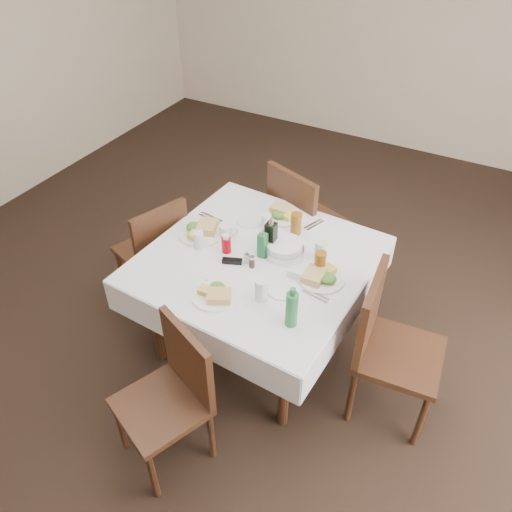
{
  "coord_description": "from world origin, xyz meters",
  "views": [
    {
      "loc": [
        1.17,
        -2.04,
        2.73
      ],
      "look_at": [
        0.04,
        0.03,
        0.8
      ],
      "focal_mm": 35.0,
      "sensor_mm": 36.0,
      "label": 1
    }
  ],
  "objects_px": {
    "water_n": "(266,222)",
    "bread_basket": "(284,248)",
    "chair_south": "(174,389)",
    "water_e": "(320,251)",
    "coffee_mug": "(226,232)",
    "dining_table": "(257,267)",
    "oil_cruet_green": "(263,244)",
    "green_bottle": "(292,309)",
    "chair_east": "(386,340)",
    "oil_cruet_dark": "(271,236)",
    "chair_west": "(156,248)",
    "chair_north": "(301,218)",
    "ketchup_bottle": "(226,244)",
    "water_s": "(262,290)",
    "water_w": "(199,240)"
  },
  "relations": [
    {
      "from": "water_n",
      "to": "bread_basket",
      "type": "height_order",
      "value": "water_n"
    },
    {
      "from": "chair_south",
      "to": "water_e",
      "type": "xyz_separation_m",
      "value": [
        0.35,
        1.08,
        0.31
      ]
    },
    {
      "from": "coffee_mug",
      "to": "dining_table",
      "type": "bearing_deg",
      "value": -16.84
    },
    {
      "from": "dining_table",
      "to": "oil_cruet_green",
      "type": "height_order",
      "value": "oil_cruet_green"
    },
    {
      "from": "dining_table",
      "to": "oil_cruet_green",
      "type": "xyz_separation_m",
      "value": [
        0.02,
        0.03,
        0.17
      ]
    },
    {
      "from": "green_bottle",
      "to": "chair_east",
      "type": "bearing_deg",
      "value": 34.62
    },
    {
      "from": "chair_east",
      "to": "oil_cruet_dark",
      "type": "xyz_separation_m",
      "value": [
        -0.84,
        0.19,
        0.31
      ]
    },
    {
      "from": "dining_table",
      "to": "coffee_mug",
      "type": "bearing_deg",
      "value": 163.16
    },
    {
      "from": "dining_table",
      "to": "water_n",
      "type": "xyz_separation_m",
      "value": [
        -0.09,
        0.29,
        0.14
      ]
    },
    {
      "from": "chair_west",
      "to": "oil_cruet_green",
      "type": "height_order",
      "value": "oil_cruet_green"
    },
    {
      "from": "chair_north",
      "to": "water_e",
      "type": "height_order",
      "value": "chair_north"
    },
    {
      "from": "oil_cruet_green",
      "to": "dining_table",
      "type": "bearing_deg",
      "value": -123.63
    },
    {
      "from": "ketchup_bottle",
      "to": "dining_table",
      "type": "bearing_deg",
      "value": 11.13
    },
    {
      "from": "water_n",
      "to": "water_s",
      "type": "distance_m",
      "value": 0.66
    },
    {
      "from": "chair_east",
      "to": "water_e",
      "type": "bearing_deg",
      "value": 154.21
    },
    {
      "from": "water_e",
      "to": "water_w",
      "type": "bearing_deg",
      "value": -159.98
    },
    {
      "from": "coffee_mug",
      "to": "chair_south",
      "type": "bearing_deg",
      "value": -75.07
    },
    {
      "from": "water_w",
      "to": "oil_cruet_dark",
      "type": "xyz_separation_m",
      "value": [
        0.41,
        0.19,
        0.05
      ]
    },
    {
      "from": "chair_east",
      "to": "bread_basket",
      "type": "height_order",
      "value": "chair_east"
    },
    {
      "from": "chair_north",
      "to": "green_bottle",
      "type": "xyz_separation_m",
      "value": [
        0.47,
        -1.18,
        0.31
      ]
    },
    {
      "from": "oil_cruet_green",
      "to": "ketchup_bottle",
      "type": "xyz_separation_m",
      "value": [
        -0.22,
        -0.07,
        -0.03
      ]
    },
    {
      "from": "chair_south",
      "to": "bread_basket",
      "type": "distance_m",
      "value": 1.07
    },
    {
      "from": "chair_west",
      "to": "ketchup_bottle",
      "type": "height_order",
      "value": "chair_west"
    },
    {
      "from": "chair_east",
      "to": "water_w",
      "type": "bearing_deg",
      "value": -179.98
    },
    {
      "from": "chair_north",
      "to": "chair_west",
      "type": "height_order",
      "value": "chair_north"
    },
    {
      "from": "oil_cruet_dark",
      "to": "ketchup_bottle",
      "type": "distance_m",
      "value": 0.28
    },
    {
      "from": "chair_east",
      "to": "oil_cruet_dark",
      "type": "distance_m",
      "value": 0.92
    },
    {
      "from": "chair_east",
      "to": "chair_south",
      "type": "bearing_deg",
      "value": -137.17
    },
    {
      "from": "chair_south",
      "to": "oil_cruet_green",
      "type": "relative_size",
      "value": 4.21
    },
    {
      "from": "chair_south",
      "to": "green_bottle",
      "type": "distance_m",
      "value": 0.76
    },
    {
      "from": "water_s",
      "to": "oil_cruet_dark",
      "type": "bearing_deg",
      "value": 110.71
    },
    {
      "from": "dining_table",
      "to": "chair_south",
      "type": "xyz_separation_m",
      "value": [
        -0.01,
        -0.91,
        -0.17
      ]
    },
    {
      "from": "bread_basket",
      "to": "ketchup_bottle",
      "type": "distance_m",
      "value": 0.36
    },
    {
      "from": "chair_east",
      "to": "green_bottle",
      "type": "distance_m",
      "value": 0.64
    },
    {
      "from": "oil_cruet_dark",
      "to": "green_bottle",
      "type": "height_order",
      "value": "oil_cruet_dark"
    },
    {
      "from": "dining_table",
      "to": "chair_west",
      "type": "bearing_deg",
      "value": 179.06
    },
    {
      "from": "chair_south",
      "to": "water_s",
      "type": "height_order",
      "value": "same"
    },
    {
      "from": "water_n",
      "to": "green_bottle",
      "type": "height_order",
      "value": "green_bottle"
    },
    {
      "from": "chair_west",
      "to": "water_s",
      "type": "height_order",
      "value": "water_s"
    },
    {
      "from": "water_e",
      "to": "coffee_mug",
      "type": "xyz_separation_m",
      "value": [
        -0.62,
        -0.09,
        -0.02
      ]
    },
    {
      "from": "water_n",
      "to": "oil_cruet_green",
      "type": "height_order",
      "value": "oil_cruet_green"
    },
    {
      "from": "dining_table",
      "to": "chair_north",
      "type": "xyz_separation_m",
      "value": [
        -0.05,
        0.78,
        -0.11
      ]
    },
    {
      "from": "oil_cruet_dark",
      "to": "oil_cruet_green",
      "type": "height_order",
      "value": "oil_cruet_dark"
    },
    {
      "from": "water_s",
      "to": "water_w",
      "type": "bearing_deg",
      "value": 158.43
    },
    {
      "from": "dining_table",
      "to": "green_bottle",
      "type": "xyz_separation_m",
      "value": [
        0.42,
        -0.4,
        0.19
      ]
    },
    {
      "from": "dining_table",
      "to": "oil_cruet_green",
      "type": "bearing_deg",
      "value": 56.37
    },
    {
      "from": "dining_table",
      "to": "chair_north",
      "type": "relative_size",
      "value": 1.41
    },
    {
      "from": "chair_north",
      "to": "bread_basket",
      "type": "xyz_separation_m",
      "value": [
        0.18,
        -0.66,
        0.23
      ]
    },
    {
      "from": "chair_north",
      "to": "coffee_mug",
      "type": "xyz_separation_m",
      "value": [
        -0.22,
        -0.7,
        0.24
      ]
    },
    {
      "from": "oil_cruet_green",
      "to": "chair_west",
      "type": "bearing_deg",
      "value": -178.87
    }
  ]
}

